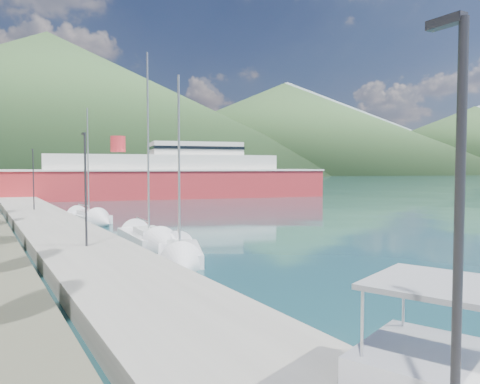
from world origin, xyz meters
TOP-DOWN VIEW (x-y plane):
  - ground at (0.00, 120.00)m, footprint 1400.00×1400.00m
  - quay at (-9.00, 26.00)m, footprint 5.00×88.00m
  - hills_far at (138.59, 618.73)m, footprint 1480.00×900.00m
  - hills_near at (98.04, 372.50)m, footprint 1010.00×520.00m
  - lamp_posts at (-9.00, 15.82)m, footprint 0.15×47.60m
  - sailboat_near at (-5.17, 10.97)m, footprint 4.67×7.78m
  - sailboat_mid at (-4.47, 16.44)m, footprint 2.89×9.33m
  - sailboat_far at (-4.88, 31.37)m, footprint 3.66×8.00m
  - ferry at (13.51, 62.81)m, footprint 54.54×22.29m

SIDE VIEW (x-z plane):
  - ground at x=0.00m, z-range 0.00..0.00m
  - sailboat_near at x=-5.17m, z-range -5.08..5.66m
  - sailboat_far at x=-4.88m, z-range -5.35..5.98m
  - sailboat_mid at x=-4.47m, z-range -6.31..6.95m
  - quay at x=-9.00m, z-range 0.00..0.80m
  - ferry at x=13.51m, z-range -2.07..8.52m
  - lamp_posts at x=-9.00m, z-range 1.05..7.11m
  - hills_near at x=98.04m, z-range -8.32..106.68m
  - hills_far at x=138.59m, z-range -12.61..167.39m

